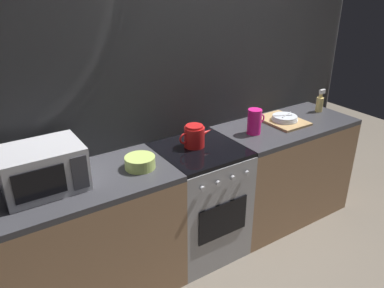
{
  "coord_description": "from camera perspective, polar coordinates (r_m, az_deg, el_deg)",
  "views": [
    {
      "loc": [
        -1.43,
        -2.08,
        2.09
      ],
      "look_at": [
        -0.07,
        0.0,
        0.95
      ],
      "focal_mm": 35.8,
      "sensor_mm": 36.0,
      "label": 1
    }
  ],
  "objects": [
    {
      "name": "ground_plane",
      "position": [
        3.27,
        1.0,
        -15.03
      ],
      "size": [
        8.0,
        8.0,
        0.0
      ],
      "primitive_type": "plane",
      "color": "#6B6054"
    },
    {
      "name": "counter_left",
      "position": [
        2.7,
        -15.43,
        -13.85
      ],
      "size": [
        1.2,
        0.6,
        0.9
      ],
      "color": "#997251",
      "rests_on": "ground_plane"
    },
    {
      "name": "pitcher",
      "position": [
        3.04,
        9.29,
        3.33
      ],
      "size": [
        0.16,
        0.11,
        0.2
      ],
      "color": "#E5197A",
      "rests_on": "counter_right"
    },
    {
      "name": "spray_bottle",
      "position": [
        3.68,
        18.5,
        5.81
      ],
      "size": [
        0.08,
        0.06,
        0.2
      ],
      "color": "#E5CC72",
      "rests_on": "counter_right"
    },
    {
      "name": "kettle",
      "position": [
        2.78,
        0.37,
        1.18
      ],
      "size": [
        0.28,
        0.15,
        0.17
      ],
      "color": "red",
      "rests_on": "stove_unit"
    },
    {
      "name": "dish_pile",
      "position": [
        3.35,
        13.47,
        3.57
      ],
      "size": [
        0.3,
        0.4,
        0.07
      ],
      "color": "tan",
      "rests_on": "counter_right"
    },
    {
      "name": "stove_unit",
      "position": [
        3.01,
        1.08,
        -8.42
      ],
      "size": [
        0.6,
        0.63,
        0.9
      ],
      "color": "#9E9EA3",
      "rests_on": "ground_plane"
    },
    {
      "name": "mixing_bowl",
      "position": [
        2.52,
        -7.75,
        -2.71
      ],
      "size": [
        0.2,
        0.2,
        0.08
      ],
      "primitive_type": "cylinder",
      "color": "#B7D166",
      "rests_on": "counter_left"
    },
    {
      "name": "microwave",
      "position": [
        2.38,
        -21.39,
        -3.43
      ],
      "size": [
        0.46,
        0.35,
        0.27
      ],
      "color": "#B2B2B7",
      "rests_on": "counter_left"
    },
    {
      "name": "back_wall",
      "position": [
        2.93,
        -2.41,
        6.95
      ],
      "size": [
        3.6,
        0.05,
        2.4
      ],
      "color": "gray",
      "rests_on": "ground_plane"
    },
    {
      "name": "counter_right",
      "position": [
        3.53,
        13.27,
        -3.8
      ],
      "size": [
        1.2,
        0.6,
        0.9
      ],
      "color": "#997251",
      "rests_on": "ground_plane"
    }
  ]
}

